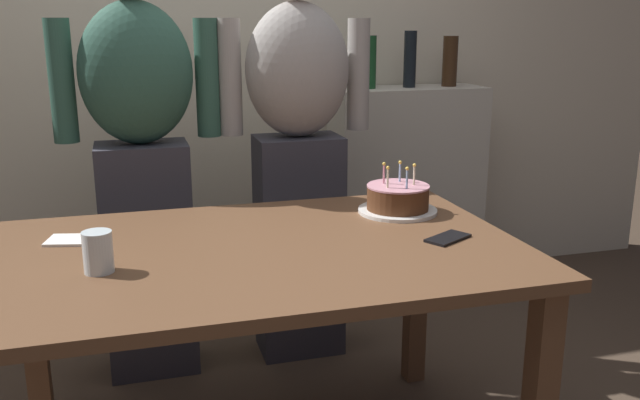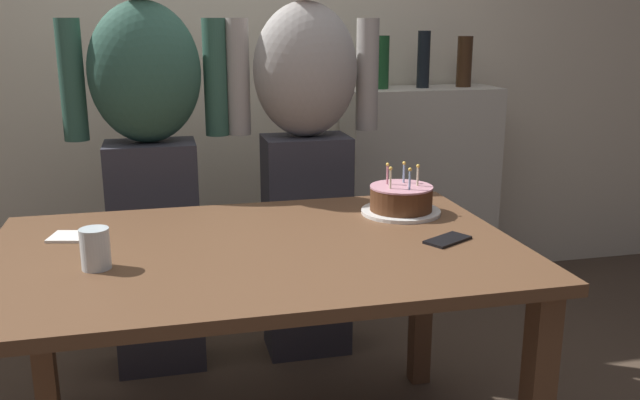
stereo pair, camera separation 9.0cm
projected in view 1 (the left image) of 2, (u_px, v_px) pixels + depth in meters
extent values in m
cube|color=beige|center=(194.00, 35.00, 3.24)|extent=(5.20, 0.10, 2.60)
cube|color=brown|center=(259.00, 253.00, 1.95)|extent=(1.50, 0.96, 0.03)
cube|color=brown|center=(34.00, 338.00, 2.24)|extent=(0.07, 0.07, 0.70)
cube|color=brown|center=(416.00, 294.00, 2.60)|extent=(0.07, 0.07, 0.70)
cylinder|color=white|center=(397.00, 211.00, 2.29)|extent=(0.27, 0.27, 0.01)
cylinder|color=#512D19|center=(398.00, 198.00, 2.28)|extent=(0.21, 0.21, 0.08)
cylinder|color=#D18E9E|center=(398.00, 186.00, 2.27)|extent=(0.21, 0.21, 0.01)
cylinder|color=beige|center=(388.00, 179.00, 2.23)|extent=(0.01, 0.01, 0.06)
sphere|color=#F9C64C|center=(388.00, 168.00, 2.22)|extent=(0.01, 0.01, 0.01)
cylinder|color=#93B7DB|center=(407.00, 180.00, 2.22)|extent=(0.01, 0.01, 0.06)
sphere|color=#F9C64C|center=(407.00, 169.00, 2.21)|extent=(0.01, 0.01, 0.01)
cylinder|color=beige|center=(414.00, 176.00, 2.27)|extent=(0.01, 0.01, 0.06)
sphere|color=#F9C64C|center=(415.00, 165.00, 2.26)|extent=(0.01, 0.01, 0.01)
cylinder|color=#93B7DB|center=(400.00, 173.00, 2.31)|extent=(0.01, 0.01, 0.06)
sphere|color=#F9C64C|center=(400.00, 162.00, 2.30)|extent=(0.01, 0.01, 0.01)
cylinder|color=pink|center=(384.00, 175.00, 2.29)|extent=(0.01, 0.01, 0.06)
sphere|color=#F9C64C|center=(384.00, 164.00, 2.28)|extent=(0.01, 0.01, 0.01)
cylinder|color=silver|center=(98.00, 252.00, 1.73)|extent=(0.08, 0.08, 0.11)
cube|color=black|center=(448.00, 238.00, 2.01)|extent=(0.16, 0.13, 0.01)
cube|color=white|center=(72.00, 240.00, 1.99)|extent=(0.16, 0.13, 0.01)
cube|color=#33333D|center=(149.00, 260.00, 2.66)|extent=(0.34, 0.23, 0.92)
ellipsoid|color=#2D5647|center=(136.00, 73.00, 2.48)|extent=(0.41, 0.27, 0.52)
cylinder|color=#2D5647|center=(207.00, 78.00, 2.58)|extent=(0.09, 0.09, 0.44)
cylinder|color=#2D5647|center=(62.00, 81.00, 2.44)|extent=(0.09, 0.09, 0.44)
cube|color=#33333D|center=(299.00, 246.00, 2.82)|extent=(0.34, 0.23, 0.92)
ellipsoid|color=#9E9993|center=(298.00, 70.00, 2.64)|extent=(0.41, 0.27, 0.52)
cylinder|color=#9E9993|center=(358.00, 75.00, 2.74)|extent=(0.09, 0.09, 0.44)
cylinder|color=#9E9993|center=(230.00, 78.00, 2.60)|extent=(0.09, 0.09, 0.44)
cube|color=beige|center=(406.00, 190.00, 3.51)|extent=(0.76, 0.30, 1.05)
cylinder|color=#194723|center=(368.00, 62.00, 3.29)|extent=(0.08, 0.08, 0.25)
cylinder|color=black|center=(410.00, 59.00, 3.34)|extent=(0.06, 0.06, 0.27)
cylinder|color=#382314|center=(450.00, 61.00, 3.40)|extent=(0.08, 0.08, 0.25)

